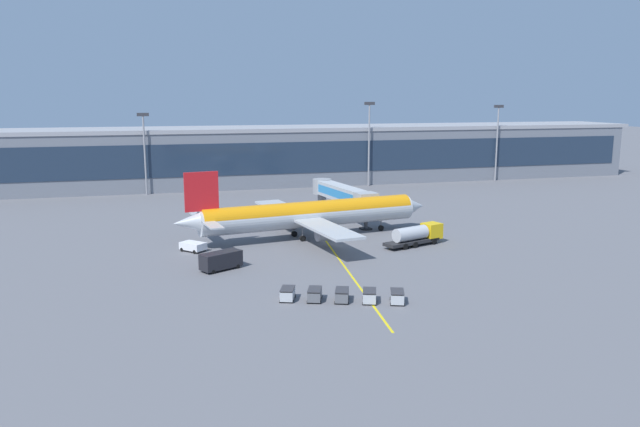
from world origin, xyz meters
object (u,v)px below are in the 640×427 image
baggage_cart_1 (315,294)px  baggage_cart_4 (397,297)px  pushback_tug (193,246)px  baggage_cart_3 (369,296)px  baggage_cart_0 (288,294)px  lavatory_truck (220,260)px  main_airliner (309,214)px  fuel_tanker (417,235)px  baggage_cart_2 (342,295)px

baggage_cart_1 → baggage_cart_4: 9.60m
pushback_tug → baggage_cart_3: baggage_cart_3 is taller
pushback_tug → baggage_cart_0: baggage_cart_0 is taller
pushback_tug → baggage_cart_4: bearing=-56.3°
baggage_cart_0 → baggage_cart_4: same height
lavatory_truck → baggage_cart_1: 18.64m
baggage_cart_3 → baggage_cart_4: same height
lavatory_truck → pushback_tug: (-2.79, 11.72, -0.57)m
main_airliner → baggage_cart_3: (-1.71, -34.37, -3.31)m
lavatory_truck → baggage_cart_0: 16.34m
main_airliner → fuel_tanker: size_ratio=4.13×
main_airliner → lavatory_truck: main_airliner is taller
fuel_tanker → pushback_tug: size_ratio=2.53×
fuel_tanker → main_airliner: bearing=147.6°
main_airliner → baggage_cart_3: 34.57m
fuel_tanker → baggage_cart_3: fuel_tanker is taller
baggage_cart_4 → baggage_cart_3: bearing=159.6°
fuel_tanker → baggage_cart_4: fuel_tanker is taller
main_airliner → baggage_cart_2: (-4.71, -33.25, -3.31)m
baggage_cart_2 → baggage_cart_3: same height
pushback_tug → baggage_cart_0: bearing=-71.7°
baggage_cart_2 → baggage_cart_3: bearing=-20.4°
fuel_tanker → baggage_cart_2: 30.92m
baggage_cart_1 → baggage_cart_2: 3.20m
baggage_cart_3 → baggage_cart_0: bearing=159.6°
baggage_cart_3 → lavatory_truck: bearing=129.3°
fuel_tanker → baggage_cart_1: bearing=-135.9°
pushback_tug → baggage_cart_2: 32.69m
baggage_cart_2 → fuel_tanker: bearing=49.5°
main_airliner → baggage_cart_4: bearing=-87.9°
baggage_cart_1 → baggage_cart_2: (3.00, -1.12, 0.00)m
lavatory_truck → baggage_cart_1: bearing=-60.7°
lavatory_truck → baggage_cart_3: 23.88m
lavatory_truck → baggage_cart_1: lavatory_truck is taller
baggage_cart_0 → baggage_cart_4: size_ratio=1.00×
main_airliner → baggage_cart_2: size_ratio=15.09×
lavatory_truck → baggage_cart_2: (12.11, -17.37, -0.64)m
lavatory_truck → baggage_cart_0: bearing=-68.0°
baggage_cart_0 → baggage_cart_2: (6.00, -2.23, 0.00)m
fuel_tanker → pushback_tug: bearing=170.9°
baggage_cart_1 → baggage_cart_2: same height
main_airliner → baggage_cart_1: 33.22m
fuel_tanker → baggage_cart_3: 29.98m
fuel_tanker → lavatory_truck: fuel_tanker is taller
baggage_cart_1 → baggage_cart_3: size_ratio=1.00×
lavatory_truck → main_airliner: bearing=43.4°
fuel_tanker → baggage_cart_0: (-26.07, -21.27, -0.96)m
lavatory_truck → baggage_cart_0: lavatory_truck is taller
baggage_cart_3 → pushback_tug: bearing=120.7°
pushback_tug → baggage_cart_0: 28.30m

